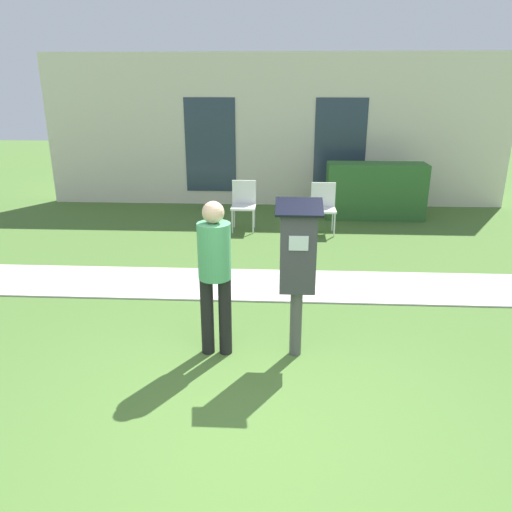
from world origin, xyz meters
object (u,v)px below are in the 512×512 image
at_px(outdoor_chair_left, 244,201).
at_px(person_standing, 215,267).
at_px(parking_meter, 298,260).
at_px(outdoor_chair_middle, 323,204).

bearing_deg(outdoor_chair_left, person_standing, -94.44).
height_order(parking_meter, person_standing, parking_meter).
bearing_deg(parking_meter, outdoor_chair_middle, 82.42).
height_order(person_standing, outdoor_chair_left, person_standing).
bearing_deg(outdoor_chair_left, parking_meter, -84.44).
bearing_deg(outdoor_chair_left, outdoor_chair_middle, -10.43).
bearing_deg(person_standing, outdoor_chair_middle, 68.98).
height_order(parking_meter, outdoor_chair_middle, parking_meter).
bearing_deg(parking_meter, person_standing, -178.98).
bearing_deg(person_standing, parking_meter, -2.57).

